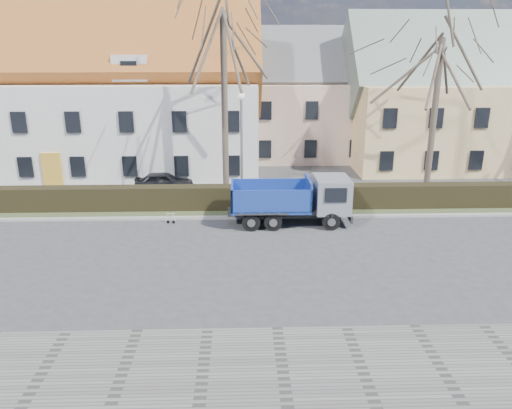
{
  "coord_description": "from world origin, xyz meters",
  "views": [
    {
      "loc": [
        -1.11,
        -19.92,
        8.78
      ],
      "look_at": [
        -0.43,
        2.02,
        1.6
      ],
      "focal_mm": 35.0,
      "sensor_mm": 36.0,
      "label": 1
    }
  ],
  "objects_px": {
    "streetlight": "(242,149)",
    "parked_car_a": "(164,182)",
    "cart_frame": "(167,218)",
    "dump_truck": "(286,200)"
  },
  "relations": [
    {
      "from": "streetlight",
      "to": "parked_car_a",
      "type": "xyz_separation_m",
      "value": [
        -4.76,
        2.71,
        -2.55
      ]
    },
    {
      "from": "dump_truck",
      "to": "streetlight",
      "type": "xyz_separation_m",
      "value": [
        -2.2,
        3.26,
        1.91
      ]
    },
    {
      "from": "cart_frame",
      "to": "parked_car_a",
      "type": "distance_m",
      "value": 5.82
    },
    {
      "from": "dump_truck",
      "to": "cart_frame",
      "type": "relative_size",
      "value": 9.18
    },
    {
      "from": "streetlight",
      "to": "cart_frame",
      "type": "relative_size",
      "value": 9.33
    },
    {
      "from": "parked_car_a",
      "to": "dump_truck",
      "type": "bearing_deg",
      "value": -133.07
    },
    {
      "from": "dump_truck",
      "to": "streetlight",
      "type": "relative_size",
      "value": 0.98
    },
    {
      "from": "cart_frame",
      "to": "parked_car_a",
      "type": "height_order",
      "value": "parked_car_a"
    },
    {
      "from": "dump_truck",
      "to": "streetlight",
      "type": "bearing_deg",
      "value": 124.06
    },
    {
      "from": "cart_frame",
      "to": "streetlight",
      "type": "bearing_deg",
      "value": 38.44
    }
  ]
}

